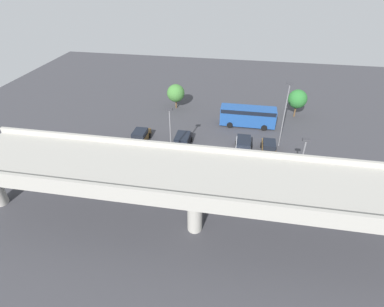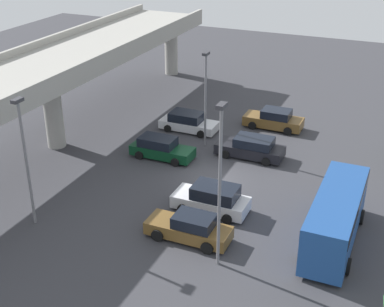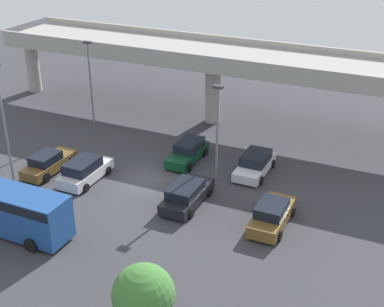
{
  "view_description": "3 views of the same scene",
  "coord_description": "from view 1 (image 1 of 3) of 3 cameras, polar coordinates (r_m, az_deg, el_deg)",
  "views": [
    {
      "loc": [
        -3.13,
        31.86,
        21.33
      ],
      "look_at": [
        1.92,
        3.13,
        2.08
      ],
      "focal_mm": 28.0,
      "sensor_mm": 36.0,
      "label": 1
    },
    {
      "loc": [
        -29.8,
        -11.62,
        17.06
      ],
      "look_at": [
        1.21,
        1.87,
        0.86
      ],
      "focal_mm": 50.0,
      "sensor_mm": 36.0,
      "label": 2
    },
    {
      "loc": [
        17.29,
        -29.34,
        18.68
      ],
      "look_at": [
        2.44,
        2.84,
        1.48
      ],
      "focal_mm": 50.0,
      "sensor_mm": 36.0,
      "label": 3
    }
  ],
  "objects": [
    {
      "name": "parked_car_1",
      "position": [
        39.35,
        9.73,
        1.44
      ],
      "size": [
        2.17,
        4.56,
        1.7
      ],
      "rotation": [
        0.0,
        0.0,
        1.57
      ],
      "color": "silver",
      "rests_on": "ground_plane"
    },
    {
      "name": "lamp_post_by_overpass",
      "position": [
        35.01,
        -4.14,
        4.2
      ],
      "size": [
        0.7,
        0.35,
        7.22
      ],
      "color": "slate",
      "rests_on": "ground_plane"
    },
    {
      "name": "lamp_post_near_aisle",
      "position": [
        39.65,
        17.28,
        7.69
      ],
      "size": [
        0.7,
        0.35,
        8.78
      ],
      "color": "slate",
      "rests_on": "ground_plane"
    },
    {
      "name": "tree_front_centre",
      "position": [
        50.04,
        -3.11,
        11.42
      ],
      "size": [
        2.88,
        2.88,
        4.07
      ],
      "color": "brown",
      "rests_on": "ground_plane"
    },
    {
      "name": "shuttle_bus",
      "position": [
        45.31,
        10.6,
        7.21
      ],
      "size": [
        8.07,
        2.56,
        2.92
      ],
      "color": "#1E478C",
      "rests_on": "ground_plane"
    },
    {
      "name": "parked_car_0",
      "position": [
        39.57,
        14.42,
        0.87
      ],
      "size": [
        1.97,
        4.74,
        1.56
      ],
      "rotation": [
        0.0,
        0.0,
        1.57
      ],
      "color": "brown",
      "rests_on": "ground_plane"
    },
    {
      "name": "parked_car_5",
      "position": [
        41.42,
        -9.91,
        3.09
      ],
      "size": [
        2.1,
        4.75,
        1.61
      ],
      "rotation": [
        0.0,
        0.0,
        1.57
      ],
      "color": "brown",
      "rests_on": "ground_plane"
    },
    {
      "name": "parked_car_4",
      "position": [
        35.56,
        -8.15,
        -2.39
      ],
      "size": [
        2.18,
        4.65,
        1.52
      ],
      "rotation": [
        0.0,
        0.0,
        -1.57
      ],
      "color": "silver",
      "rests_on": "ground_plane"
    },
    {
      "name": "highway_overpass",
      "position": [
        24.99,
        0.6,
        -5.1
      ],
      "size": [
        41.89,
        6.99,
        7.08
      ],
      "color": "#9E9B93",
      "rests_on": "ground_plane"
    },
    {
      "name": "ground_plane",
      "position": [
        38.47,
        3.63,
        -0.33
      ],
      "size": [
        86.83,
        86.83,
        0.0
      ],
      "primitive_type": "plane",
      "color": "#38383D"
    },
    {
      "name": "lamp_post_mid_lot",
      "position": [
        30.44,
        19.86,
        -2.44
      ],
      "size": [
        0.7,
        0.35,
        7.62
      ],
      "color": "slate",
      "rests_on": "ground_plane"
    },
    {
      "name": "parked_car_2",
      "position": [
        34.63,
        0.52,
        -3.08
      ],
      "size": [
        1.99,
        4.6,
        1.54
      ],
      "rotation": [
        0.0,
        0.0,
        -1.57
      ],
      "color": "#0C381E",
      "rests_on": "ground_plane"
    },
    {
      "name": "tree_front_left",
      "position": [
        49.57,
        19.45,
        9.77
      ],
      "size": [
        2.89,
        2.89,
        4.43
      ],
      "color": "brown",
      "rests_on": "ground_plane"
    },
    {
      "name": "parked_car_3",
      "position": [
        39.91,
        -1.89,
        2.33
      ],
      "size": [
        2.19,
        4.9,
        1.55
      ],
      "rotation": [
        0.0,
        0.0,
        1.57
      ],
      "color": "black",
      "rests_on": "ground_plane"
    }
  ]
}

